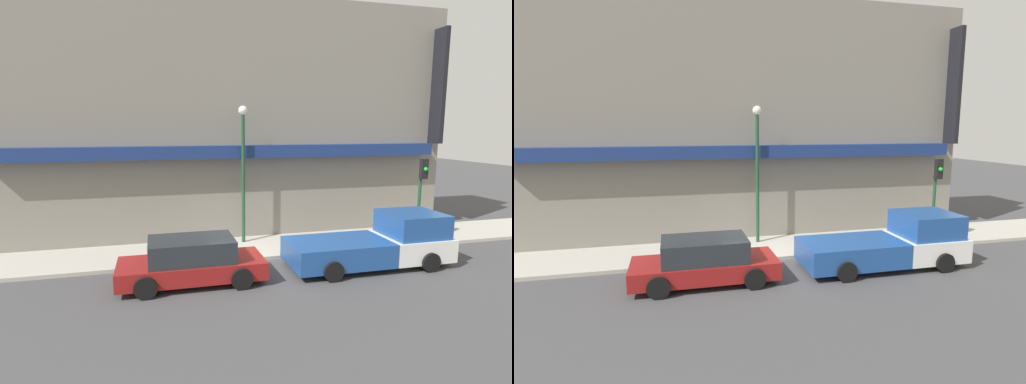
# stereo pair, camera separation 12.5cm
# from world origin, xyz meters

# --- Properties ---
(ground_plane) EXTENTS (80.00, 80.00, 0.00)m
(ground_plane) POSITION_xyz_m (0.00, 0.00, 0.00)
(ground_plane) COLOR #424244
(sidewalk) EXTENTS (36.00, 2.84, 0.13)m
(sidewalk) POSITION_xyz_m (0.00, 1.42, 0.07)
(sidewalk) COLOR #ADA89E
(sidewalk) RESTS_ON ground
(building) EXTENTS (19.80, 3.80, 10.00)m
(building) POSITION_xyz_m (0.01, 4.33, 4.99)
(building) COLOR gray
(building) RESTS_ON ground
(pickup_truck) EXTENTS (5.66, 2.27, 1.81)m
(pickup_truck) POSITION_xyz_m (4.32, -1.44, 0.79)
(pickup_truck) COLOR white
(pickup_truck) RESTS_ON ground
(parked_car) EXTENTS (4.44, 2.01, 1.41)m
(parked_car) POSITION_xyz_m (-2.11, -1.44, 0.69)
(parked_car) COLOR maroon
(parked_car) RESTS_ON ground
(fire_hydrant) EXTENTS (0.20, 0.20, 0.69)m
(fire_hydrant) POSITION_xyz_m (-0.82, 0.89, 0.47)
(fire_hydrant) COLOR #196633
(fire_hydrant) RESTS_ON sidewalk
(street_lamp) EXTENTS (0.36, 0.36, 5.46)m
(street_lamp) POSITION_xyz_m (0.32, 2.09, 3.55)
(street_lamp) COLOR #1E4728
(street_lamp) RESTS_ON sidewalk
(traffic_light) EXTENTS (0.28, 0.42, 3.39)m
(traffic_light) POSITION_xyz_m (7.31, 0.41, 2.47)
(traffic_light) COLOR #1E4728
(traffic_light) RESTS_ON sidewalk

